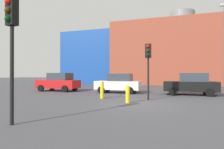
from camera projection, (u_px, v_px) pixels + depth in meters
ground_plane at (138, 104)px, 10.30m from camera, size 200.00×200.00×0.00m
building_backdrop at (183, 55)px, 32.45m from camera, size 42.88×10.13×12.48m
parked_car_0 at (59, 82)px, 18.68m from camera, size 4.16×2.04×1.80m
parked_car_1 at (119, 83)px, 16.82m from camera, size 3.98×1.95×1.72m
parked_car_2 at (191, 84)px, 15.02m from camera, size 4.05×1.99×1.75m
traffic_light_near_left at (11, 31)px, 5.98m from camera, size 0.40×0.39×4.08m
traffic_light_island at (148, 59)px, 11.95m from camera, size 0.37×0.37×3.60m
bollard_yellow_0 at (102, 90)px, 12.77m from camera, size 0.24×0.24×1.14m
bollard_yellow_1 at (128, 94)px, 10.73m from camera, size 0.24×0.24×0.98m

